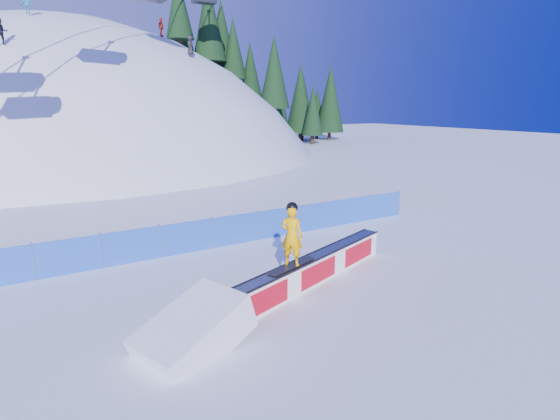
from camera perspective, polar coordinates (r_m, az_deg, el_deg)
ground at (r=12.90m, az=-5.08°, el=-11.28°), size 160.00×160.00×0.00m
snow_hill at (r=57.75m, az=-23.88°, el=-11.41°), size 64.00×64.00×64.00m
treeline at (r=60.54m, az=-1.45°, el=17.10°), size 25.84×13.08×21.05m
safety_fence at (r=16.59m, az=-12.04°, el=-3.52°), size 22.05×0.05×1.30m
rail_box at (r=13.61m, az=4.26°, el=-7.86°), size 7.23×2.95×0.90m
snow_ramp at (r=10.72m, az=-11.11°, el=-17.10°), size 2.99×2.39×1.62m
snowboarder at (r=12.35m, az=1.55°, el=-3.30°), size 1.81×0.90×1.89m
distant_skiers at (r=41.71m, az=-23.51°, el=21.35°), size 15.21×7.66×4.75m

